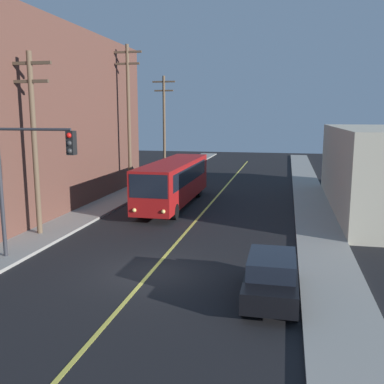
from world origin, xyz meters
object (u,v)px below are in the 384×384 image
city_bus (174,181)px  parked_car_black (271,277)px  utility_pole_near (34,136)px  utility_pole_far (164,121)px  utility_pole_mid (129,113)px  traffic_signal_left_corner (30,166)px

city_bus → parked_car_black: 16.81m
utility_pole_near → utility_pole_far: 24.02m
parked_car_black → utility_pole_far: size_ratio=0.43×
utility_pole_mid → traffic_signal_left_corner: (1.97, -17.46, -2.30)m
city_bus → parked_car_black: city_bus is taller
parked_car_black → utility_pole_far: 32.58m
city_bus → utility_pole_near: bearing=-118.7°
utility_pole_near → utility_pole_mid: 13.66m
city_bus → utility_pole_far: 16.01m
parked_car_black → traffic_signal_left_corner: 11.10m
traffic_signal_left_corner → utility_pole_near: bearing=119.3°
utility_pole_near → utility_pole_far: size_ratio=0.92×
parked_car_black → utility_pole_near: size_ratio=0.46×
utility_pole_far → traffic_signal_left_corner: (1.93, -27.87, -1.49)m
utility_pole_near → traffic_signal_left_corner: size_ratio=1.58×
parked_car_black → utility_pole_mid: bearing=122.6°
parked_car_black → utility_pole_mid: (-12.35, 19.35, 5.76)m
city_bus → utility_pole_far: utility_pole_far is taller
utility_pole_mid → traffic_signal_left_corner: bearing=-83.6°
utility_pole_near → city_bus: bearing=61.3°
city_bus → utility_pole_mid: 8.09m
parked_car_black → traffic_signal_left_corner: traffic_signal_left_corner is taller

